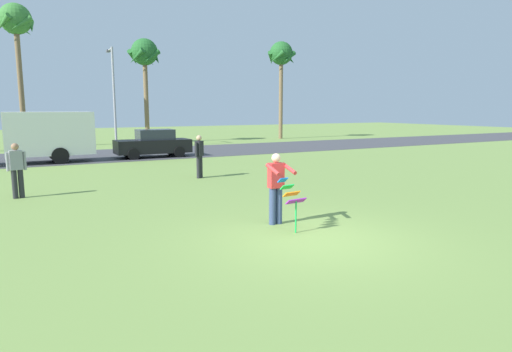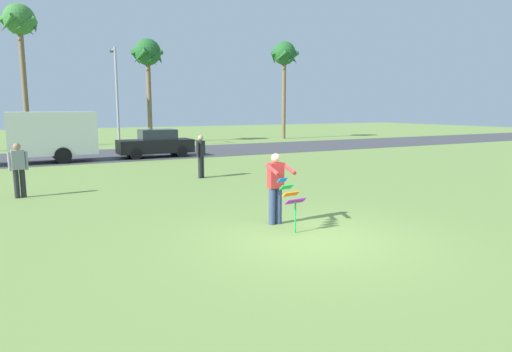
# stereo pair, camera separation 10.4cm
# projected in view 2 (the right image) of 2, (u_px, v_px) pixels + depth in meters

# --- Properties ---
(ground_plane) EXTENTS (120.00, 120.00, 0.00)m
(ground_plane) POSITION_uv_depth(u_px,v_px,m) (313.00, 239.00, 9.48)
(ground_plane) COLOR olive
(road_strip) EXTENTS (120.00, 8.00, 0.01)m
(road_strip) POSITION_uv_depth(u_px,v_px,m) (122.00, 154.00, 27.00)
(road_strip) COLOR #424247
(road_strip) RESTS_ON ground
(person_kite_flyer) EXTENTS (0.55, 0.66, 1.73)m
(person_kite_flyer) POSITION_uv_depth(u_px,v_px,m) (276.00, 186.00, 10.59)
(person_kite_flyer) COLOR #384772
(person_kite_flyer) RESTS_ON ground
(kite_held) EXTENTS (0.52, 0.66, 1.20)m
(kite_held) POSITION_uv_depth(u_px,v_px,m) (291.00, 196.00, 9.99)
(kite_held) COLOR blue
(kite_held) RESTS_ON ground
(parked_truck_grey_van) EXTENTS (6.74, 2.22, 2.62)m
(parked_truck_grey_van) POSITION_uv_depth(u_px,v_px,m) (35.00, 136.00, 22.48)
(parked_truck_grey_van) COLOR gray
(parked_truck_grey_van) RESTS_ON ground
(parked_car_black) EXTENTS (4.21, 1.86, 1.60)m
(parked_car_black) POSITION_uv_depth(u_px,v_px,m) (156.00, 144.00, 25.47)
(parked_car_black) COLOR black
(parked_car_black) RESTS_ON ground
(palm_tree_right_near) EXTENTS (2.58, 2.71, 9.96)m
(palm_tree_right_near) POSITION_uv_depth(u_px,v_px,m) (20.00, 27.00, 30.59)
(palm_tree_right_near) COLOR brown
(palm_tree_right_near) RESTS_ON ground
(palm_tree_centre_far) EXTENTS (2.58, 2.71, 8.29)m
(palm_tree_centre_far) POSITION_uv_depth(u_px,v_px,m) (148.00, 57.00, 35.14)
(palm_tree_centre_far) COLOR brown
(palm_tree_centre_far) RESTS_ON ground
(palm_tree_far_left) EXTENTS (2.58, 2.71, 8.84)m
(palm_tree_far_left) POSITION_uv_depth(u_px,v_px,m) (284.00, 58.00, 40.23)
(palm_tree_far_left) COLOR brown
(palm_tree_far_left) RESTS_ON ground
(streetlight_pole) EXTENTS (0.24, 1.65, 7.00)m
(streetlight_pole) POSITION_uv_depth(u_px,v_px,m) (117.00, 91.00, 30.98)
(streetlight_pole) COLOR #9E9EA3
(streetlight_pole) RESTS_ON ground
(person_walker_near) EXTENTS (0.57, 0.27, 1.73)m
(person_walker_near) POSITION_uv_depth(u_px,v_px,m) (19.00, 168.00, 13.79)
(person_walker_near) COLOR #26262B
(person_walker_near) RESTS_ON ground
(person_walker_far) EXTENTS (0.45, 0.40, 1.73)m
(person_walker_far) POSITION_uv_depth(u_px,v_px,m) (201.00, 155.00, 17.78)
(person_walker_far) COLOR #26262B
(person_walker_far) RESTS_ON ground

